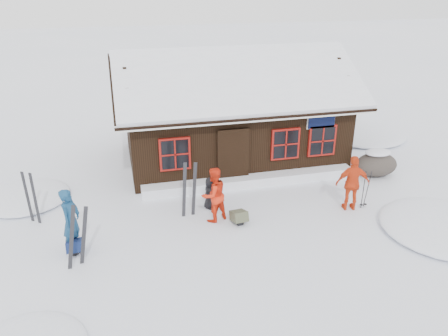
% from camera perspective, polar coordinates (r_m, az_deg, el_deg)
% --- Properties ---
extents(ground, '(120.00, 120.00, 0.00)m').
position_cam_1_polar(ground, '(13.15, 0.16, -7.04)').
color(ground, white).
rests_on(ground, ground).
extents(mountain_hut, '(8.90, 6.09, 4.42)m').
position_cam_1_polar(mountain_hut, '(17.29, 0.92, 6.34)').
color(mountain_hut, black).
rests_on(mountain_hut, ground).
extents(snow_drift, '(7.60, 0.60, 0.35)m').
position_cam_1_polar(snow_drift, '(15.35, 3.52, -1.62)').
color(snow_drift, white).
rests_on(snow_drift, ground).
extents(snow_mounds, '(20.60, 13.20, 0.48)m').
position_cam_1_polar(snow_mounds, '(15.14, 4.49, -2.76)').
color(snow_mounds, white).
rests_on(snow_mounds, ground).
extents(skier_teal, '(0.65, 0.77, 1.80)m').
position_cam_1_polar(skier_teal, '(12.12, -19.35, -6.50)').
color(skier_teal, navy).
rests_on(skier_teal, ground).
extents(skier_orange_left, '(1.01, 0.91, 1.69)m').
position_cam_1_polar(skier_orange_left, '(12.85, -1.35, -3.51)').
color(skier_orange_left, red).
rests_on(skier_orange_left, ground).
extents(skier_orange_right, '(1.12, 0.65, 1.79)m').
position_cam_1_polar(skier_orange_right, '(14.01, 16.45, -1.93)').
color(skier_orange_right, red).
rests_on(skier_orange_right, ground).
extents(skier_crouched, '(0.60, 0.58, 1.04)m').
position_cam_1_polar(skier_crouched, '(13.69, -1.88, -3.27)').
color(skier_crouched, black).
rests_on(skier_crouched, ground).
extents(boulder, '(1.54, 1.16, 0.89)m').
position_cam_1_polar(boulder, '(16.93, 19.29, 0.55)').
color(boulder, '#443D36').
rests_on(boulder, ground).
extents(ski_pair_left, '(0.70, 0.20, 1.74)m').
position_cam_1_polar(ski_pair_left, '(11.48, -18.57, -8.56)').
color(ski_pair_left, black).
rests_on(ski_pair_left, ground).
extents(ski_pair_mid, '(0.35, 0.25, 1.67)m').
position_cam_1_polar(ski_pair_mid, '(13.96, -23.87, -3.66)').
color(ski_pair_mid, black).
rests_on(ski_pair_mid, ground).
extents(ski_pair_right, '(0.52, 0.11, 1.81)m').
position_cam_1_polar(ski_pair_right, '(13.14, -4.56, -2.93)').
color(ski_pair_right, black).
rests_on(ski_pair_right, ground).
extents(ski_poles, '(0.23, 0.11, 1.29)m').
position_cam_1_polar(ski_poles, '(14.39, 17.98, -2.71)').
color(ski_poles, black).
rests_on(ski_poles, ground).
extents(backpack_blue, '(0.41, 0.53, 0.28)m').
position_cam_1_polar(backpack_blue, '(12.39, -18.91, -9.82)').
color(backpack_blue, '#12214F').
rests_on(backpack_blue, ground).
extents(backpack_olive, '(0.47, 0.59, 0.30)m').
position_cam_1_polar(backpack_olive, '(13.05, 1.95, -6.57)').
color(backpack_olive, '#4A4D37').
rests_on(backpack_olive, ground).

